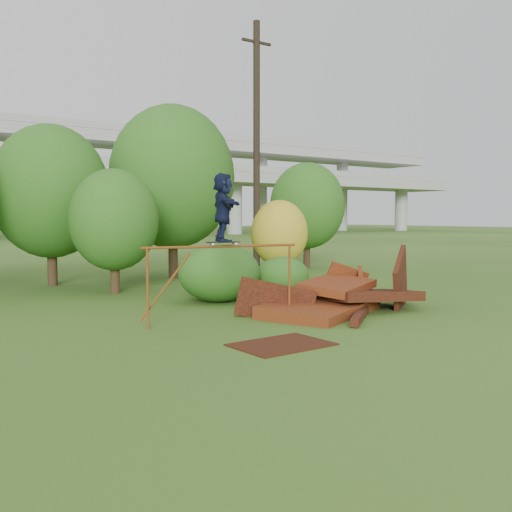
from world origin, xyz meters
TOP-DOWN VIEW (x-y plane):
  - ground at (0.00, 0.00)m, footprint 240.00×240.00m
  - scrap_pile at (1.59, 1.45)m, footprint 5.76×3.67m
  - grind_rail at (-1.90, 1.87)m, footprint 3.90×0.85m
  - skateboard at (-1.87, 1.86)m, footprint 0.85×0.38m
  - skater at (-1.87, 1.86)m, footprint 0.98×1.61m
  - flat_plate at (-2.16, -0.85)m, footprint 1.96×1.43m
  - tree_1 at (-3.15, 12.06)m, footprint 4.34×4.34m
  - tree_2 at (-2.01, 8.63)m, footprint 3.00×3.00m
  - tree_3 at (1.82, 11.89)m, footprint 5.24×5.24m
  - tree_4 at (5.28, 8.99)m, footprint 2.39×2.39m
  - tree_5 at (9.63, 12.38)m, footprint 3.80×3.80m
  - shrub_left at (-0.11, 4.95)m, footprint 2.57×2.37m
  - shrub_right at (2.22, 4.81)m, footprint 1.83×1.68m
  - utility_pole at (4.49, 9.52)m, footprint 1.40×0.28m

SIDE VIEW (x-z plane):
  - ground at x=0.00m, z-range 0.00..0.00m
  - flat_plate at x=-2.16m, z-range 0.00..0.03m
  - scrap_pile at x=1.59m, z-range -0.77..1.49m
  - shrub_right at x=2.22m, z-range 0.00..1.30m
  - shrub_left at x=-0.11m, z-range 0.00..1.78m
  - grind_rail at x=-1.90m, z-range 0.50..2.42m
  - tree_4 at x=5.28m, z-range 0.27..3.56m
  - skateboard at x=-1.87m, z-range 1.94..2.03m
  - tree_2 at x=-2.01m, z-range 0.38..4.61m
  - skater at x=-1.87m, z-range 2.00..3.66m
  - tree_5 at x=9.63m, z-range 0.48..5.81m
  - tree_1 at x=-3.15m, z-range 0.52..6.56m
  - tree_3 at x=1.82m, z-range 0.62..7.89m
  - utility_pole at x=4.49m, z-range 0.07..10.61m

